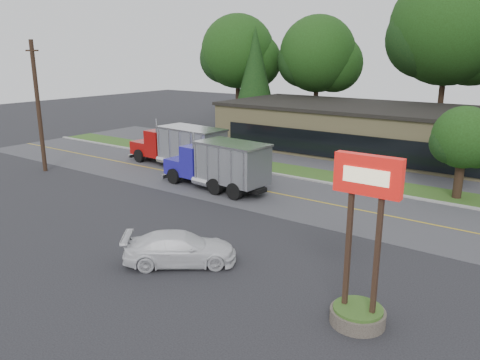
# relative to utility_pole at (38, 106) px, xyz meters

# --- Properties ---
(ground) EXTENTS (140.00, 140.00, 0.00)m
(ground) POSITION_rel_utility_pole_xyz_m (18.00, -3.50, -5.09)
(ground) COLOR #313136
(ground) RESTS_ON ground
(road) EXTENTS (60.00, 8.00, 0.02)m
(road) POSITION_rel_utility_pole_xyz_m (18.00, 5.50, -5.09)
(road) COLOR #59595F
(road) RESTS_ON ground
(center_line) EXTENTS (60.00, 0.12, 0.01)m
(center_line) POSITION_rel_utility_pole_xyz_m (18.00, 5.50, -5.09)
(center_line) COLOR gold
(center_line) RESTS_ON ground
(curb) EXTENTS (60.00, 0.30, 0.12)m
(curb) POSITION_rel_utility_pole_xyz_m (18.00, 9.70, -5.09)
(curb) COLOR #9E9E99
(curb) RESTS_ON ground
(grass_verge) EXTENTS (60.00, 3.40, 0.03)m
(grass_verge) POSITION_rel_utility_pole_xyz_m (18.00, 11.50, -5.09)
(grass_verge) COLOR #346121
(grass_verge) RESTS_ON ground
(far_parking) EXTENTS (60.00, 7.00, 0.02)m
(far_parking) POSITION_rel_utility_pole_xyz_m (18.00, 16.50, -5.09)
(far_parking) COLOR #59595F
(far_parking) RESTS_ON ground
(strip_mall) EXTENTS (32.00, 12.00, 4.00)m
(strip_mall) POSITION_rel_utility_pole_xyz_m (20.00, 22.50, -3.09)
(strip_mall) COLOR tan
(strip_mall) RESTS_ON ground
(utility_pole) EXTENTS (1.60, 0.32, 10.00)m
(utility_pole) POSITION_rel_utility_pole_xyz_m (0.00, 0.00, 0.00)
(utility_pole) COLOR #382619
(utility_pole) RESTS_ON ground
(bilo_sign) EXTENTS (2.20, 1.90, 5.95)m
(bilo_sign) POSITION_rel_utility_pole_xyz_m (28.50, -6.00, -3.07)
(bilo_sign) COLOR #6B6054
(bilo_sign) RESTS_ON ground
(tree_far_a) EXTENTS (9.63, 9.06, 13.73)m
(tree_far_a) POSITION_rel_utility_pole_xyz_m (-1.85, 28.62, 3.67)
(tree_far_a) COLOR #382619
(tree_far_a) RESTS_ON ground
(tree_far_b) EXTENTS (9.32, 8.78, 13.30)m
(tree_far_b) POSITION_rel_utility_pole_xyz_m (8.14, 30.61, 3.39)
(tree_far_b) COLOR #382619
(tree_far_b) RESTS_ON ground
(tree_far_c) EXTENTS (11.99, 11.29, 17.11)m
(tree_far_c) POSITION_rel_utility_pole_xyz_m (22.18, 30.64, 5.83)
(tree_far_c) COLOR #382619
(tree_far_c) RESTS_ON ground
(evergreen_left) EXTENTS (5.31, 5.31, 12.07)m
(evergreen_left) POSITION_rel_utility_pole_xyz_m (2.00, 26.50, 1.54)
(evergreen_left) COLOR #382619
(evergreen_left) RESTS_ON ground
(tree_verge) EXTENTS (4.14, 3.90, 5.91)m
(tree_verge) POSITION_rel_utility_pole_xyz_m (28.06, 11.55, -1.34)
(tree_verge) COLOR #382619
(tree_verge) RESTS_ON ground
(dump_truck_red) EXTENTS (9.67, 3.37, 3.36)m
(dump_truck_red) POSITION_rel_utility_pole_xyz_m (7.90, 7.25, -3.28)
(dump_truck_red) COLOR black
(dump_truck_red) RESTS_ON ground
(dump_truck_blue) EXTENTS (8.32, 3.28, 3.36)m
(dump_truck_blue) POSITION_rel_utility_pole_xyz_m (14.47, 4.08, -3.29)
(dump_truck_blue) COLOR black
(dump_truck_blue) RESTS_ON ground
(rally_car) EXTENTS (5.09, 4.68, 1.43)m
(rally_car) POSITION_rel_utility_pole_xyz_m (20.28, -6.10, -4.38)
(rally_car) COLOR white
(rally_car) RESTS_ON ground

